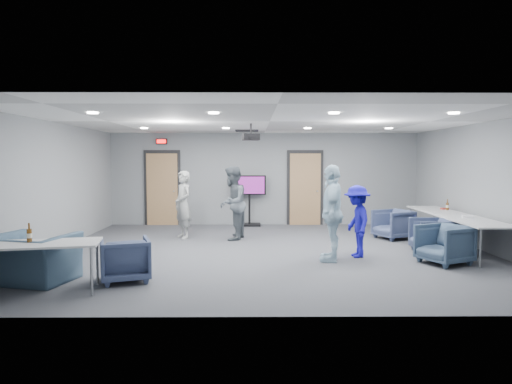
{
  "coord_description": "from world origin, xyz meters",
  "views": [
    {
      "loc": [
        -0.36,
        -9.43,
        1.9
      ],
      "look_at": [
        -0.28,
        0.65,
        1.2
      ],
      "focal_mm": 32.0,
      "sensor_mm": 36.0,
      "label": 1
    }
  ],
  "objects_px": {
    "chair_front_a": "(125,259)",
    "chair_right_c": "(444,244)",
    "chair_right_a": "(393,224)",
    "chair_front_b": "(32,259)",
    "person_d": "(357,221)",
    "bottle_front": "(29,235)",
    "person_c": "(332,213)",
    "table_right_b": "(475,222)",
    "table_front_left": "(34,246)",
    "projector": "(251,137)",
    "bottle_right": "(447,206)",
    "tv_stand": "(249,197)",
    "chair_right_b": "(432,235)",
    "person_a": "(183,205)",
    "table_right_a": "(436,212)",
    "person_b": "(232,203)"
  },
  "relations": [
    {
      "from": "chair_right_b",
      "to": "person_a",
      "type": "bearing_deg",
      "value": -106.71
    },
    {
      "from": "table_right_a",
      "to": "table_right_b",
      "type": "bearing_deg",
      "value": -180.0
    },
    {
      "from": "chair_right_a",
      "to": "chair_right_c",
      "type": "bearing_deg",
      "value": -21.14
    },
    {
      "from": "chair_right_c",
      "to": "chair_right_b",
      "type": "bearing_deg",
      "value": 144.38
    },
    {
      "from": "person_c",
      "to": "chair_right_b",
      "type": "height_order",
      "value": "person_c"
    },
    {
      "from": "chair_right_b",
      "to": "tv_stand",
      "type": "height_order",
      "value": "tv_stand"
    },
    {
      "from": "person_b",
      "to": "projector",
      "type": "xyz_separation_m",
      "value": [
        0.45,
        -1.01,
        1.52
      ]
    },
    {
      "from": "person_a",
      "to": "chair_right_b",
      "type": "relative_size",
      "value": 2.1
    },
    {
      "from": "chair_right_a",
      "to": "chair_front_b",
      "type": "height_order",
      "value": "chair_front_b"
    },
    {
      "from": "person_d",
      "to": "person_c",
      "type": "bearing_deg",
      "value": -60.92
    },
    {
      "from": "person_b",
      "to": "person_c",
      "type": "relative_size",
      "value": 0.97
    },
    {
      "from": "chair_front_b",
      "to": "chair_right_c",
      "type": "bearing_deg",
      "value": -156.75
    },
    {
      "from": "person_d",
      "to": "chair_right_c",
      "type": "xyz_separation_m",
      "value": [
        1.46,
        -0.63,
        -0.34
      ]
    },
    {
      "from": "bottle_right",
      "to": "tv_stand",
      "type": "relative_size",
      "value": 0.17
    },
    {
      "from": "person_a",
      "to": "bottle_right",
      "type": "bearing_deg",
      "value": 52.55
    },
    {
      "from": "person_c",
      "to": "table_right_b",
      "type": "height_order",
      "value": "person_c"
    },
    {
      "from": "chair_right_b",
      "to": "table_right_b",
      "type": "height_order",
      "value": "table_right_b"
    },
    {
      "from": "chair_right_a",
      "to": "projector",
      "type": "bearing_deg",
      "value": -96.14
    },
    {
      "from": "table_front_left",
      "to": "tv_stand",
      "type": "xyz_separation_m",
      "value": [
        3.03,
        6.75,
        0.15
      ]
    },
    {
      "from": "table_right_b",
      "to": "tv_stand",
      "type": "xyz_separation_m",
      "value": [
        -4.44,
        4.35,
        0.14
      ]
    },
    {
      "from": "person_a",
      "to": "chair_front_a",
      "type": "height_order",
      "value": "person_a"
    },
    {
      "from": "person_c",
      "to": "bottle_right",
      "type": "relative_size",
      "value": 7.13
    },
    {
      "from": "chair_right_b",
      "to": "tv_stand",
      "type": "xyz_separation_m",
      "value": [
        -3.79,
        3.91,
        0.47
      ]
    },
    {
      "from": "chair_right_a",
      "to": "table_right_b",
      "type": "height_order",
      "value": "table_right_b"
    },
    {
      "from": "bottle_right",
      "to": "projector",
      "type": "height_order",
      "value": "projector"
    },
    {
      "from": "chair_right_b",
      "to": "chair_front_a",
      "type": "relative_size",
      "value": 1.04
    },
    {
      "from": "chair_front_a",
      "to": "chair_right_c",
      "type": "bearing_deg",
      "value": 172.49
    },
    {
      "from": "person_c",
      "to": "chair_front_b",
      "type": "height_order",
      "value": "person_c"
    },
    {
      "from": "chair_front_a",
      "to": "projector",
      "type": "distance_m",
      "value": 3.96
    },
    {
      "from": "chair_front_a",
      "to": "table_right_a",
      "type": "relative_size",
      "value": 0.41
    },
    {
      "from": "chair_right_a",
      "to": "chair_front_b",
      "type": "distance_m",
      "value": 7.86
    },
    {
      "from": "projector",
      "to": "person_c",
      "type": "bearing_deg",
      "value": -49.91
    },
    {
      "from": "chair_right_b",
      "to": "chair_front_b",
      "type": "relative_size",
      "value": 0.68
    },
    {
      "from": "table_front_left",
      "to": "bottle_right",
      "type": "xyz_separation_m",
      "value": [
        7.71,
        4.22,
        0.14
      ]
    },
    {
      "from": "chair_right_c",
      "to": "table_front_left",
      "type": "xyz_separation_m",
      "value": [
        -6.63,
        -1.82,
        0.32
      ]
    },
    {
      "from": "table_right_a",
      "to": "chair_front_b",
      "type": "bearing_deg",
      "value": 115.41
    },
    {
      "from": "chair_front_a",
      "to": "chair_right_a",
      "type": "bearing_deg",
      "value": -164.04
    },
    {
      "from": "table_front_left",
      "to": "projector",
      "type": "height_order",
      "value": "projector"
    },
    {
      "from": "bottle_right",
      "to": "tv_stand",
      "type": "xyz_separation_m",
      "value": [
        -4.68,
        2.53,
        0.01
      ]
    },
    {
      "from": "person_c",
      "to": "chair_right_c",
      "type": "xyz_separation_m",
      "value": [
        2.02,
        -0.28,
        -0.55
      ]
    },
    {
      "from": "person_d",
      "to": "table_right_b",
      "type": "relative_size",
      "value": 0.72
    },
    {
      "from": "person_d",
      "to": "bottle_front",
      "type": "xyz_separation_m",
      "value": [
        -5.25,
        -2.38,
        0.13
      ]
    },
    {
      "from": "chair_front_b",
      "to": "table_right_b",
      "type": "height_order",
      "value": "chair_front_b"
    },
    {
      "from": "person_d",
      "to": "chair_front_b",
      "type": "xyz_separation_m",
      "value": [
        -5.48,
        -1.84,
        -0.33
      ]
    },
    {
      "from": "person_a",
      "to": "chair_right_a",
      "type": "relative_size",
      "value": 2.1
    },
    {
      "from": "person_c",
      "to": "person_d",
      "type": "height_order",
      "value": "person_c"
    },
    {
      "from": "chair_right_c",
      "to": "table_right_a",
      "type": "relative_size",
      "value": 0.43
    },
    {
      "from": "person_d",
      "to": "table_right_b",
      "type": "bearing_deg",
      "value": 86.08
    },
    {
      "from": "chair_right_a",
      "to": "tv_stand",
      "type": "height_order",
      "value": "tv_stand"
    },
    {
      "from": "chair_right_a",
      "to": "chair_front_a",
      "type": "distance_m",
      "value": 6.63
    }
  ]
}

